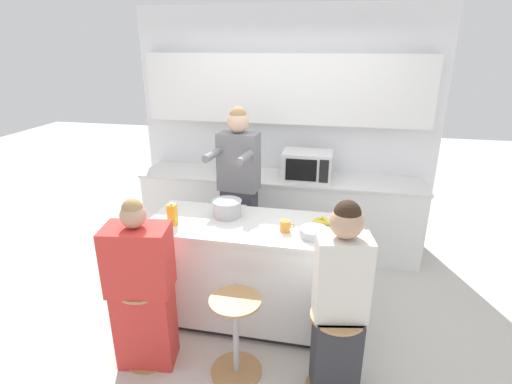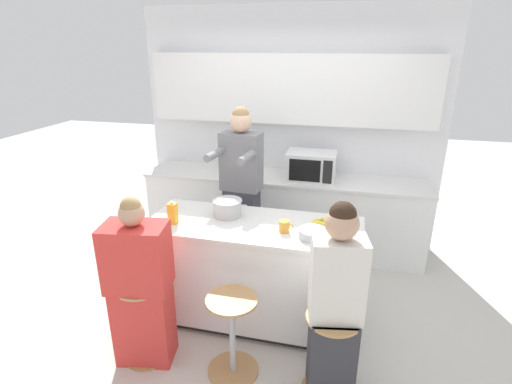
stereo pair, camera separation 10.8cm
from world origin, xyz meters
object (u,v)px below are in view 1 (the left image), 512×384
Objects in this scene: person_cooking at (239,195)px; cooking_pot at (227,208)px; bar_stool_center at (236,334)px; bar_stool_rightmost at (335,351)px; fruit_bowl at (314,232)px; banana_bunch at (322,221)px; person_seated_near at (339,309)px; potted_plant at (231,159)px; person_wrapped_blanket at (142,290)px; juice_carton at (172,214)px; coffee_cup_near at (285,226)px; bar_stool_leftmost at (146,320)px; microwave at (307,166)px; kitchen_island at (254,272)px.

person_cooking reaches higher than cooking_pot.
bar_stool_center is at bearing -70.96° from cooking_pot.
bar_stool_center is 1.00× the size of bar_stool_rightmost.
fruit_bowl reaches higher than banana_bunch.
person_seated_near is at bearing -47.79° from person_cooking.
potted_plant reaches higher than fruit_bowl.
person_wrapped_blanket is 0.64m from juice_carton.
bar_stool_rightmost is at bearing -122.88° from person_seated_near.
coffee_cup_near reaches higher than banana_bunch.
person_wrapped_blanket is at bearing -119.68° from cooking_pot.
bar_stool_leftmost and bar_stool_rightmost have the same top height.
cooking_pot reaches higher than bar_stool_leftmost.
banana_bunch is at bearing 0.43° from cooking_pot.
person_cooking reaches higher than person_seated_near.
bar_stool_rightmost is 1.42m from person_wrapped_blanket.
banana_bunch is at bearing -79.44° from microwave.
coffee_cup_near is at bearing -19.75° from cooking_pot.
cooking_pot is 2.96× the size of coffee_cup_near.
bar_stool_leftmost is at bearing 178.73° from bar_stool_rightmost.
person_cooking is at bearing 144.81° from banana_bunch.
microwave is (-0.18, 1.48, 0.08)m from fruit_bowl.
banana_bunch is (0.79, 0.01, -0.04)m from cooking_pot.
banana_bunch is (0.05, 0.24, -0.01)m from fruit_bowl.
person_seated_near is at bearing -43.10° from kitchen_island.
person_cooking is at bearing 133.73° from fruit_bowl.
banana_bunch is (0.54, 0.75, 0.60)m from bar_stool_center.
person_wrapped_blanket is (-0.69, -0.66, 0.16)m from kitchen_island.
juice_carton is at bearing 158.91° from bar_stool_rightmost.
person_cooking is at bearing 65.00° from person_wrapped_blanket.
bar_stool_leftmost is at bearing -97.09° from juice_carton.
person_wrapped_blanket reaches higher than cooking_pot.
coffee_cup_near is (0.95, 0.57, 0.34)m from person_wrapped_blanket.
microwave is at bearing 52.17° from person_cooking.
juice_carton is (0.05, 0.51, 0.38)m from person_wrapped_blanket.
kitchen_island is at bearing -60.87° from person_cooking.
banana_bunch is (1.23, 0.77, 0.32)m from person_wrapped_blanket.
potted_plant is at bearing 105.59° from bar_stool_center.
bar_stool_center is 0.75m from person_wrapped_blanket.
microwave reaches higher than bar_stool_leftmost.
coffee_cup_near is 0.62× the size of banana_bunch.
juice_carton is at bearing -167.80° from banana_bunch.
bar_stool_center is at bearing -125.73° from banana_bunch.
coffee_cup_near reaches higher than bar_stool_leftmost.
potted_plant is (0.13, 2.04, 0.43)m from person_wrapped_blanket.
coffee_cup_near is 0.91m from juice_carton.
bar_stool_center is 2.21m from potted_plant.
bar_stool_rightmost is 3.36× the size of juice_carton.
person_wrapped_blanket is at bearing -149.00° from coffee_cup_near.
fruit_bowl is at bearing -55.08° from potted_plant.
person_cooking is 9.48× the size of banana_bunch.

